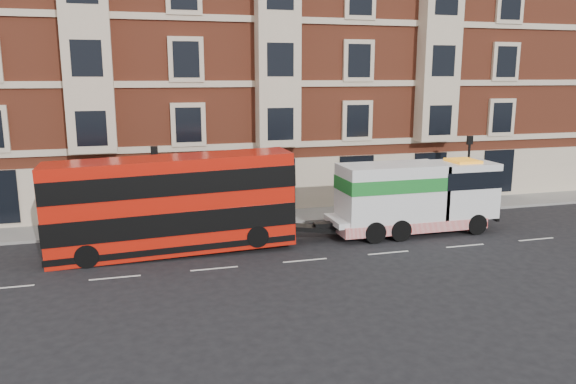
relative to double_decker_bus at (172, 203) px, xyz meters
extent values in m
plane|color=black|center=(5.46, -2.71, -2.34)|extent=(120.00, 120.00, 0.00)
cube|color=slate|center=(5.46, 4.79, -2.26)|extent=(90.00, 3.00, 0.15)
cube|color=brown|center=(5.96, 12.29, 6.66)|extent=(45.00, 12.00, 18.00)
cylinder|color=black|center=(-0.54, 3.49, -0.19)|extent=(0.14, 0.14, 4.00)
cube|color=black|center=(-0.54, 3.49, 1.91)|extent=(0.35, 0.15, 0.50)
cylinder|color=black|center=(17.46, 3.49, -0.19)|extent=(0.14, 0.14, 4.00)
cube|color=black|center=(17.46, 3.49, 1.91)|extent=(0.35, 0.15, 0.50)
cube|color=red|center=(0.00, 0.00, -0.06)|extent=(10.86, 2.42, 4.26)
cube|color=black|center=(0.00, 0.00, -0.69)|extent=(10.90, 2.48, 1.02)
cube|color=black|center=(0.00, 0.00, 1.06)|extent=(10.90, 2.48, 0.97)
cylinder|color=black|center=(-3.68, -1.10, -1.83)|extent=(1.01, 0.31, 1.01)
cylinder|color=black|center=(-3.68, 1.10, -1.83)|extent=(1.01, 0.31, 1.01)
cylinder|color=black|center=(3.68, -1.10, -1.54)|extent=(1.01, 0.31, 1.01)
cylinder|color=black|center=(3.68, 1.10, -1.54)|extent=(1.01, 0.31, 1.01)
cube|color=silver|center=(12.00, 0.00, -1.42)|extent=(8.72, 2.23, 0.29)
cube|color=silver|center=(14.81, 0.00, -0.16)|extent=(3.10, 2.42, 2.81)
cube|color=silver|center=(10.84, 0.00, -0.11)|extent=(5.23, 2.42, 2.81)
cube|color=#1A7828|center=(10.84, 0.00, 0.38)|extent=(5.28, 2.46, 0.68)
cube|color=red|center=(11.81, 0.00, -1.76)|extent=(7.75, 2.48, 0.53)
cylinder|color=black|center=(15.10, -1.10, -1.80)|extent=(1.07, 0.34, 1.07)
cylinder|color=black|center=(15.10, 1.10, -1.80)|extent=(1.07, 0.34, 1.07)
cylinder|color=black|center=(10.84, -1.10, -1.80)|extent=(1.07, 0.39, 1.07)
cylinder|color=black|center=(10.84, 1.10, -1.80)|extent=(1.07, 0.39, 1.07)
cylinder|color=black|center=(9.48, -1.10, -1.80)|extent=(1.07, 0.39, 1.07)
cylinder|color=black|center=(9.48, 1.10, -1.80)|extent=(1.07, 0.39, 1.07)
imported|color=#1C1933|center=(-3.45, 5.00, -1.29)|extent=(0.77, 0.76, 1.80)
camera|label=1|loc=(-1.58, -25.13, 5.66)|focal=35.00mm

